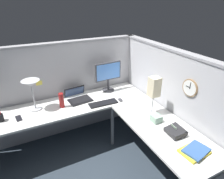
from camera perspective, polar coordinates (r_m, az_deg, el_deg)
ground_plane at (r=3.12m, az=-1.27°, el=-18.40°), size 6.80×6.80×0.00m
cubicle_wall_back at (r=3.26m, az=-13.87°, el=-0.07°), size 2.57×0.12×1.58m
cubicle_wall_right at (r=2.88m, az=16.80°, el=-4.09°), size 0.12×2.37×1.58m
desk at (r=2.64m, az=-3.86°, el=-10.16°), size 2.35×2.15×0.73m
monitor at (r=3.17m, az=-1.14°, el=4.48°), size 0.46×0.20×0.50m
laptop at (r=3.07m, az=-10.17°, el=-2.17°), size 0.38×0.41×0.22m
keyboard at (r=2.88m, az=-2.62°, el=-4.11°), size 0.44×0.16×0.02m
computer_mouse at (r=2.96m, az=2.50°, el=-3.06°), size 0.06×0.10×0.03m
desk_lamp_dome at (r=2.81m, az=-22.89°, el=0.96°), size 0.24×0.24×0.44m
pen_cup at (r=2.87m, az=-30.29°, el=-7.24°), size 0.08×0.08×0.18m
cell_phone at (r=2.84m, az=-26.03°, el=-7.71°), size 0.09×0.15×0.01m
thermos_flask at (r=2.85m, az=-14.80°, el=-3.13°), size 0.07×0.07×0.22m
office_phone at (r=2.39m, az=18.42°, el=-11.87°), size 0.20×0.21×0.11m
book_stack at (r=2.24m, az=23.46°, el=-16.45°), size 0.31×0.24×0.04m
desk_lamp_paper at (r=2.54m, az=12.44°, el=0.46°), size 0.13×0.13×0.53m
tissue_box at (r=2.54m, az=13.03°, el=-8.41°), size 0.12×0.12×0.09m
wall_clock at (r=2.47m, az=22.26°, el=0.47°), size 0.04×0.22×0.22m
pinned_note_leftmost at (r=3.31m, az=-3.13°, el=5.26°), size 0.08×0.00×0.10m
pinned_note_middle at (r=3.08m, az=-20.90°, el=1.82°), size 0.09×0.00×0.07m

